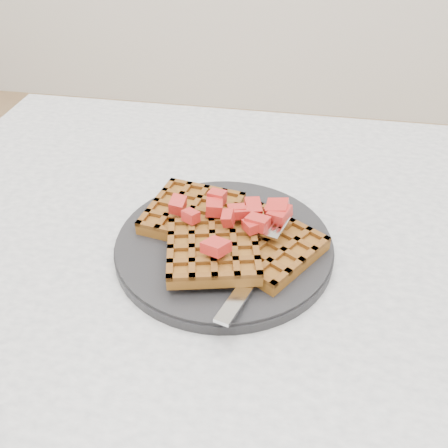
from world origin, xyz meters
name	(u,v)px	position (x,y,z in m)	size (l,w,h in m)	color
table	(343,342)	(0.00, 0.00, 0.64)	(1.20, 0.80, 0.75)	silver
plate	(224,245)	(-0.16, 0.02, 0.76)	(0.26, 0.26, 0.02)	black
waffles	(224,235)	(-0.16, 0.01, 0.78)	(0.23, 0.19, 0.03)	#935A1F
strawberry_pile	(224,214)	(-0.16, 0.02, 0.80)	(0.15, 0.15, 0.02)	#9F0706
fork	(260,263)	(-0.11, -0.02, 0.77)	(0.02, 0.18, 0.02)	silver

